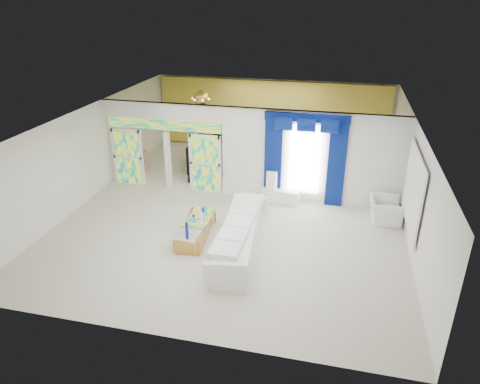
% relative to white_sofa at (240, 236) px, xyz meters
% --- Properties ---
extents(floor, '(12.00, 12.00, 0.00)m').
position_rel_white_sofa_xyz_m(floor, '(-0.59, 2.41, -0.37)').
color(floor, '#B7AF9E').
rests_on(floor, ground).
extents(dividing_wall, '(5.70, 0.18, 3.00)m').
position_rel_white_sofa_xyz_m(dividing_wall, '(1.56, 3.41, 1.13)').
color(dividing_wall, white).
rests_on(dividing_wall, ground).
extents(dividing_header, '(4.30, 0.18, 0.55)m').
position_rel_white_sofa_xyz_m(dividing_header, '(-3.44, 3.41, 2.36)').
color(dividing_header, white).
rests_on(dividing_header, dividing_wall).
extents(stained_panel_left, '(0.95, 0.04, 2.00)m').
position_rel_white_sofa_xyz_m(stained_panel_left, '(-4.87, 3.41, 0.63)').
color(stained_panel_left, '#994C3F').
rests_on(stained_panel_left, ground).
extents(stained_panel_right, '(0.95, 0.04, 2.00)m').
position_rel_white_sofa_xyz_m(stained_panel_right, '(-2.02, 3.41, 0.63)').
color(stained_panel_right, '#994C3F').
rests_on(stained_panel_right, ground).
extents(stained_transom, '(4.00, 0.05, 0.35)m').
position_rel_white_sofa_xyz_m(stained_transom, '(-3.44, 3.41, 1.88)').
color(stained_transom, '#994C3F').
rests_on(stained_transom, dividing_header).
extents(window_pane, '(1.00, 0.02, 2.30)m').
position_rel_white_sofa_xyz_m(window_pane, '(1.31, 3.31, 1.08)').
color(window_pane, white).
rests_on(window_pane, dividing_wall).
extents(blue_drape_left, '(0.55, 0.10, 2.80)m').
position_rel_white_sofa_xyz_m(blue_drape_left, '(0.31, 3.28, 1.03)').
color(blue_drape_left, '#031243').
rests_on(blue_drape_left, ground).
extents(blue_drape_right, '(0.55, 0.10, 2.80)m').
position_rel_white_sofa_xyz_m(blue_drape_right, '(2.31, 3.28, 1.03)').
color(blue_drape_right, '#031243').
rests_on(blue_drape_right, ground).
extents(blue_pelmet, '(2.60, 0.12, 0.25)m').
position_rel_white_sofa_xyz_m(blue_pelmet, '(1.31, 3.28, 2.45)').
color(blue_pelmet, '#031243').
rests_on(blue_pelmet, dividing_wall).
extents(wall_mirror, '(0.04, 2.70, 1.90)m').
position_rel_white_sofa_xyz_m(wall_mirror, '(4.35, 1.41, 1.18)').
color(wall_mirror, white).
rests_on(wall_mirror, ground).
extents(gold_curtains, '(9.70, 0.12, 2.90)m').
position_rel_white_sofa_xyz_m(gold_curtains, '(-0.59, 8.31, 1.13)').
color(gold_curtains, gold).
rests_on(gold_curtains, ground).
extents(white_sofa, '(1.22, 3.91, 0.73)m').
position_rel_white_sofa_xyz_m(white_sofa, '(0.00, 0.00, 0.00)').
color(white_sofa, white).
rests_on(white_sofa, ground).
extents(coffee_table, '(0.85, 2.01, 0.43)m').
position_rel_white_sofa_xyz_m(coffee_table, '(-1.35, 0.30, -0.15)').
color(coffee_table, '#B38038').
rests_on(coffee_table, ground).
extents(console_table, '(1.31, 0.57, 0.42)m').
position_rel_white_sofa_xyz_m(console_table, '(0.60, 3.16, -0.15)').
color(console_table, white).
rests_on(console_table, ground).
extents(table_lamp, '(0.36, 0.36, 0.58)m').
position_rel_white_sofa_xyz_m(table_lamp, '(0.30, 3.16, 0.35)').
color(table_lamp, white).
rests_on(table_lamp, console_table).
extents(armchair, '(0.97, 1.09, 0.69)m').
position_rel_white_sofa_xyz_m(armchair, '(3.85, 2.57, -0.02)').
color(armchair, white).
rests_on(armchair, ground).
extents(grand_piano, '(1.72, 2.18, 1.05)m').
position_rel_white_sofa_xyz_m(grand_piano, '(-2.44, 5.70, 0.16)').
color(grand_piano, black).
rests_on(grand_piano, ground).
extents(piano_bench, '(0.90, 0.40, 0.29)m').
position_rel_white_sofa_xyz_m(piano_bench, '(-2.44, 4.10, -0.22)').
color(piano_bench, black).
rests_on(piano_bench, ground).
extents(tv_console, '(0.58, 0.54, 0.79)m').
position_rel_white_sofa_xyz_m(tv_console, '(-5.04, 4.65, 0.03)').
color(tv_console, tan).
rests_on(tv_console, ground).
extents(chandelier, '(0.60, 0.60, 0.60)m').
position_rel_white_sofa_xyz_m(chandelier, '(-2.89, 5.81, 2.28)').
color(chandelier, gold).
rests_on(chandelier, ceiling).
extents(decanters, '(0.25, 1.08, 0.24)m').
position_rel_white_sofa_xyz_m(decanters, '(-1.34, 0.35, 0.17)').
color(decanters, '#151691').
rests_on(decanters, coffee_table).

